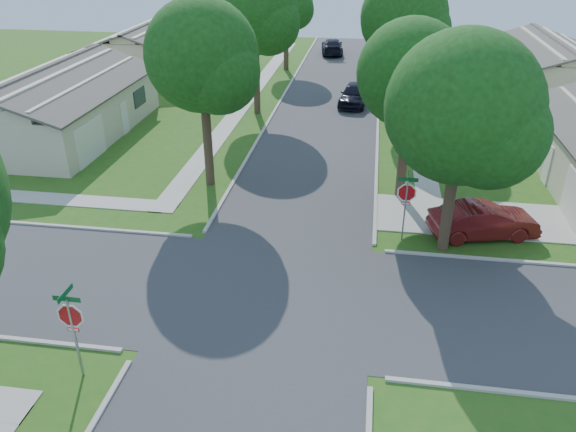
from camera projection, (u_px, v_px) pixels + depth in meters
The scene contains 20 objects.
ground at pixel (271, 295), 19.84m from camera, with size 100.00×100.00×0.00m, color #275A18.
road_ns at pixel (271, 295), 19.84m from camera, with size 7.00×100.00×0.02m, color #333335.
sidewalk_ne at pixel (413, 99), 41.79m from camera, with size 1.20×40.00×0.04m, color #9E9B91.
sidewalk_nw at pixel (252, 92), 43.41m from camera, with size 1.20×40.00×0.04m, color #9E9B91.
driveway at pixel (473, 218), 25.00m from camera, with size 8.80×3.60×0.05m, color #9E9B91.
stop_sign_sw at pixel (71, 319), 15.41m from camera, with size 1.05×0.80×2.98m.
stop_sign_ne at pixel (406, 195), 22.39m from camera, with size 1.05×0.80×2.98m.
tree_e_near at pixel (412, 79), 24.48m from camera, with size 4.97×4.80×8.28m.
tree_e_mid at pixel (405, 22), 34.70m from camera, with size 5.59×5.40×9.21m.
tree_e_far at pixel (399, 1), 46.21m from camera, with size 5.17×5.00×8.72m.
tree_w_near at pixel (203, 61), 25.50m from camera, with size 5.38×5.20×8.97m.
tree_w_mid at pixel (256, 14), 35.83m from camera, with size 5.80×5.60×9.56m.
tree_w_far at pixel (287, 4), 47.67m from camera, with size 4.76×4.60×8.04m.
tree_ne_corner at pixel (464, 115), 20.08m from camera, with size 5.80×5.60×8.66m.
house_ne_far at pixel (546, 74), 42.40m from camera, with size 8.42×13.60×4.23m.
house_nw_near at pixel (57, 110), 34.39m from camera, with size 8.42×13.60×4.23m.
house_nw_far at pixel (156, 53), 49.27m from camera, with size 8.42×13.60×4.23m.
car_driveway at pixel (484, 221), 23.26m from camera, with size 1.54×4.42×1.46m, color #5B1213.
car_curb_east at pixel (355, 94), 40.21m from camera, with size 1.84×4.56×1.55m, color black.
car_curb_west at pixel (332, 46), 55.91m from camera, with size 2.05×5.03×1.46m, color black.
Camera 1 is at (3.05, -15.99, 11.71)m, focal length 35.00 mm.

